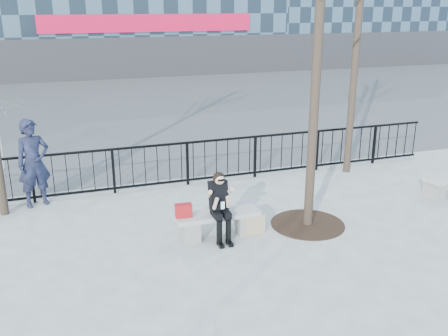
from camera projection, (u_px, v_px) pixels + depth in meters
name	position (u px, v px, depth m)	size (l,w,h in m)	color
ground	(218.00, 236.00, 9.70)	(120.00, 120.00, 0.00)	gray
street_surface	(117.00, 101.00, 23.17)	(60.00, 23.00, 0.01)	#474747
railing	(180.00, 164.00, 12.22)	(14.00, 0.06, 1.10)	black
tree_grate	(308.00, 224.00, 10.19)	(1.50, 1.50, 0.02)	black
bench_main	(218.00, 222.00, 9.61)	(1.65, 0.46, 0.49)	slate
seated_woman	(220.00, 207.00, 9.35)	(0.50, 0.64, 1.34)	black
handbag	(183.00, 211.00, 9.32)	(0.32, 0.15, 0.26)	#A81419
shopping_bag	(254.00, 224.00, 9.75)	(0.42, 0.16, 0.40)	beige
standing_man	(34.00, 163.00, 10.89)	(0.72, 0.47, 1.97)	black
vendor_umbrella	(0.00, 134.00, 13.20)	(2.19, 2.24, 2.01)	yellow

